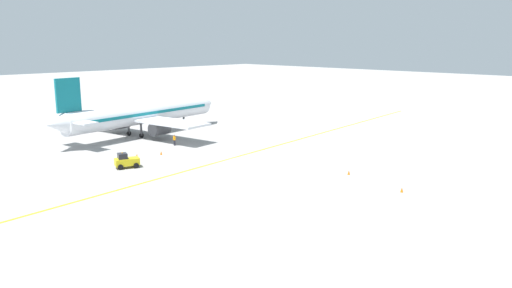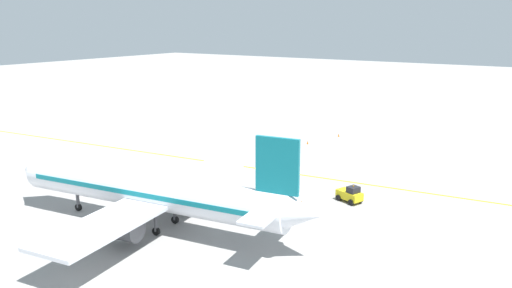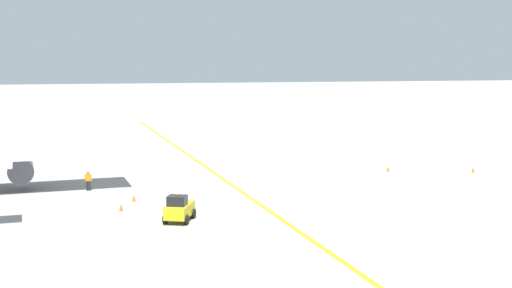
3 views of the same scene
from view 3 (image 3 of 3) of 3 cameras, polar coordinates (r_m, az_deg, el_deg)
The scene contains 8 objects.
ground_plane at distance 64.25m, azimuth -1.95°, elevation -3.30°, with size 400.00×400.00×0.00m, color gray.
apron_yellow_centreline at distance 64.25m, azimuth -1.95°, elevation -3.29°, with size 0.40×120.00×0.01m, color yellow.
baggage_tug_white at distance 50.88m, azimuth -6.17°, elevation -5.19°, with size 2.56×3.33×2.11m.
ground_crew_worker at distance 63.17m, azimuth -13.28°, elevation -2.84°, with size 0.58×0.25×1.68m.
traffic_cone_near_nose at distance 73.89m, azimuth 16.98°, elevation -1.98°, with size 0.32×0.32×0.55m, color orange.
traffic_cone_mid_apron at distance 58.16m, azimuth -9.74°, elevation -4.28°, with size 0.32×0.32×0.55m, color orange.
traffic_cone_by_wingtip at distance 54.89m, azimuth -10.74°, elevation -5.01°, with size 0.32×0.32×0.55m, color orange.
traffic_cone_far_edge at distance 72.40m, azimuth 10.52°, elevation -1.97°, with size 0.32×0.32×0.55m, color orange.
Camera 3 is at (-9.67, -62.36, 12.07)m, focal length 50.00 mm.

